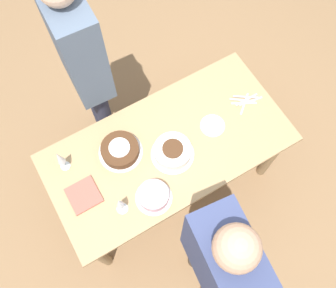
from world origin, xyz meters
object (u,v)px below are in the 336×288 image
(cake_center_white, at_px, (173,151))
(person_cutting, at_px, (83,61))
(cake_back_decorated, at_px, (154,196))
(wine_glass_far, at_px, (120,203))
(cake_front_chocolate, at_px, (120,150))
(wine_glass_near, at_px, (60,158))
(person_watching, at_px, (218,262))

(cake_center_white, relative_size, person_cutting, 0.16)
(cake_back_decorated, bearing_deg, wine_glass_far, -10.65)
(cake_front_chocolate, height_order, wine_glass_far, wine_glass_far)
(wine_glass_near, relative_size, person_watching, 0.13)
(cake_center_white, height_order, person_cutting, person_cutting)
(cake_center_white, height_order, cake_back_decorated, cake_center_white)
(cake_front_chocolate, relative_size, person_cutting, 0.16)
(person_watching, bearing_deg, wine_glass_far, 33.92)
(cake_center_white, xyz_separation_m, person_cutting, (0.23, -0.70, 0.25))
(cake_center_white, bearing_deg, person_cutting, -72.28)
(cake_center_white, xyz_separation_m, cake_front_chocolate, (0.28, -0.18, -0.01))
(person_cutting, bearing_deg, person_watching, 5.20)
(wine_glass_far, xyz_separation_m, person_watching, (-0.28, 0.55, 0.12))
(person_watching, bearing_deg, cake_back_decorated, 16.40)
(cake_center_white, height_order, cake_front_chocolate, cake_center_white)
(wine_glass_near, xyz_separation_m, person_cutting, (-0.39, -0.44, 0.16))
(wine_glass_far, relative_size, person_watching, 0.12)
(cake_back_decorated, bearing_deg, person_watching, 100.00)
(cake_back_decorated, height_order, person_watching, person_watching)
(cake_center_white, xyz_separation_m, wine_glass_near, (0.62, -0.27, 0.09))
(cake_front_chocolate, bearing_deg, person_watching, 98.19)
(person_cutting, height_order, person_watching, person_cutting)
(cake_back_decorated, relative_size, wine_glass_far, 1.12)
(cake_back_decorated, bearing_deg, wine_glass_near, -50.34)
(cake_back_decorated, xyz_separation_m, wine_glass_near, (0.38, -0.45, 0.10))
(wine_glass_near, height_order, person_cutting, person_cutting)
(wine_glass_far, relative_size, person_cutting, 0.12)
(wine_glass_near, xyz_separation_m, person_watching, (-0.47, 0.96, 0.11))
(cake_center_white, bearing_deg, person_watching, 77.62)
(wine_glass_near, bearing_deg, cake_back_decorated, 129.66)
(wine_glass_near, relative_size, person_cutting, 0.12)
(cake_center_white, bearing_deg, wine_glass_far, 18.80)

